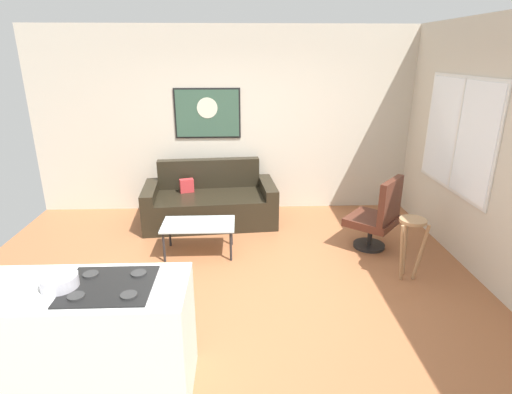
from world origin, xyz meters
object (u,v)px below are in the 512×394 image
(coffee_table, at_px, (198,226))
(mixing_bowl, at_px, (60,282))
(wall_painting, at_px, (207,113))
(armchair, at_px, (378,216))
(couch, at_px, (210,203))
(bar_stool, at_px, (411,235))

(coffee_table, xyz_separation_m, mixing_bowl, (-0.70, -2.23, 0.57))
(mixing_bowl, xyz_separation_m, wall_painting, (0.74, 3.83, 0.60))
(wall_painting, bearing_deg, armchair, -35.22)
(armchair, relative_size, mixing_bowl, 3.88)
(couch, bearing_deg, coffee_table, -94.10)
(coffee_table, relative_size, wall_painting, 0.89)
(couch, relative_size, armchair, 2.05)
(armchair, height_order, mixing_bowl, mixing_bowl)
(mixing_bowl, bearing_deg, armchair, 37.39)
(bar_stool, bearing_deg, couch, 143.11)
(bar_stool, relative_size, mixing_bowl, 2.88)
(couch, relative_size, coffee_table, 2.20)
(couch, relative_size, bar_stool, 2.76)
(mixing_bowl, height_order, wall_painting, wall_painting)
(coffee_table, distance_m, armchair, 2.27)
(armchair, height_order, bar_stool, armchair)
(bar_stool, xyz_separation_m, wall_painting, (-2.34, 2.30, 1.01))
(couch, height_order, wall_painting, wall_painting)
(armchair, xyz_separation_m, mixing_bowl, (-2.97, -2.27, 0.48))
(bar_stool, bearing_deg, mixing_bowl, -153.53)
(wall_painting, bearing_deg, mixing_bowl, -100.98)
(coffee_table, height_order, armchair, armchair)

